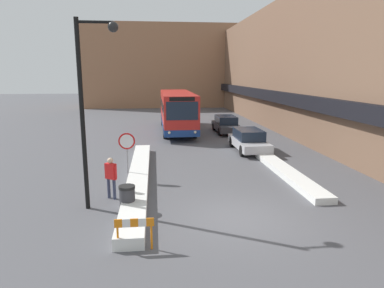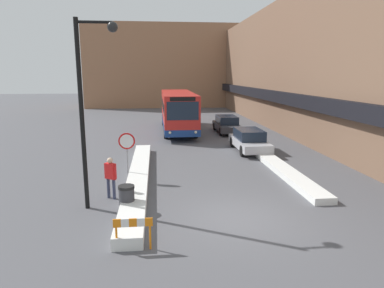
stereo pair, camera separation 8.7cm
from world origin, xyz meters
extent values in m
plane|color=#515156|center=(0.00, 0.00, 0.00)|extent=(160.00, 160.00, 0.00)
cube|color=brown|center=(10.00, 24.00, 5.48)|extent=(5.00, 60.00, 10.97)
cube|color=black|center=(7.25, 24.00, 3.05)|extent=(0.50, 60.00, 0.90)
cube|color=#996B4C|center=(0.00, 43.38, 6.03)|extent=(26.00, 8.00, 12.07)
cube|color=silver|center=(-3.60, 4.54, 0.19)|extent=(0.90, 12.86, 0.39)
cube|color=silver|center=(3.60, 4.68, 0.14)|extent=(0.90, 7.81, 0.29)
cube|color=red|center=(-0.87, 18.69, 1.91)|extent=(2.56, 11.17, 2.89)
cube|color=navy|center=(-0.87, 18.69, 0.72)|extent=(2.58, 11.19, 0.51)
cube|color=#192333|center=(-0.87, 18.69, 2.31)|extent=(2.59, 10.27, 0.79)
cube|color=#192333|center=(-0.87, 13.09, 2.34)|extent=(2.25, 0.03, 1.30)
cube|color=black|center=(-0.87, 13.09, 3.17)|extent=(1.79, 0.03, 0.28)
sphere|color=#F2EAC6|center=(-1.79, 13.08, 0.81)|extent=(0.20, 0.20, 0.20)
sphere|color=#F2EAC6|center=(0.05, 13.08, 0.81)|extent=(0.20, 0.20, 0.20)
cylinder|color=black|center=(-2.03, 15.23, 0.55)|extent=(0.28, 1.09, 1.09)
cylinder|color=black|center=(0.29, 15.23, 0.55)|extent=(0.28, 1.09, 1.09)
cylinder|color=black|center=(-2.03, 22.15, 0.55)|extent=(0.28, 1.09, 1.09)
cylinder|color=black|center=(0.29, 22.15, 0.55)|extent=(0.28, 1.09, 1.09)
cube|color=#B7B7BC|center=(3.20, 10.26, 0.52)|extent=(1.76, 4.49, 0.50)
cube|color=#192333|center=(3.20, 10.37, 1.09)|extent=(1.55, 2.47, 0.63)
cylinder|color=black|center=(4.00, 8.86, 0.34)|extent=(0.20, 0.68, 0.68)
cylinder|color=black|center=(2.40, 8.86, 0.34)|extent=(0.20, 0.68, 0.68)
cylinder|color=black|center=(4.00, 11.65, 0.34)|extent=(0.20, 0.68, 0.68)
cylinder|color=black|center=(2.40, 11.65, 0.34)|extent=(0.20, 0.68, 0.68)
cube|color=#38383D|center=(3.20, 17.39, 0.52)|extent=(1.76, 4.52, 0.51)
cube|color=#192333|center=(3.20, 17.50, 1.09)|extent=(1.55, 2.49, 0.64)
cylinder|color=black|center=(4.00, 15.99, 0.33)|extent=(0.20, 0.66, 0.66)
cylinder|color=black|center=(2.40, 15.99, 0.33)|extent=(0.20, 0.66, 0.66)
cylinder|color=black|center=(4.00, 18.79, 0.33)|extent=(0.20, 0.66, 0.66)
cylinder|color=black|center=(2.40, 18.79, 0.33)|extent=(0.20, 0.66, 0.66)
cylinder|color=gray|center=(-4.09, 4.82, 1.12)|extent=(0.07, 0.07, 2.25)
cylinder|color=red|center=(-4.09, 4.80, 1.87)|extent=(0.76, 0.03, 0.76)
cylinder|color=white|center=(-4.09, 4.78, 1.87)|extent=(0.62, 0.02, 0.62)
cylinder|color=black|center=(-5.32, 1.49, 3.37)|extent=(0.16, 0.16, 6.74)
cylinder|color=black|center=(-4.72, 1.49, 6.59)|extent=(1.20, 0.10, 0.10)
sphere|color=black|center=(-4.12, 1.49, 6.44)|extent=(0.36, 0.36, 0.36)
cylinder|color=#333851|center=(-4.68, 2.51, 0.41)|extent=(0.12, 0.12, 0.83)
cylinder|color=#333851|center=(-4.44, 2.33, 0.41)|extent=(0.12, 0.12, 0.83)
cube|color=red|center=(-4.56, 2.42, 1.14)|extent=(0.48, 0.43, 0.62)
sphere|color=beige|center=(-4.56, 2.42, 1.56)|extent=(0.23, 0.23, 0.23)
cylinder|color=red|center=(-4.74, 2.55, 1.11)|extent=(0.10, 0.10, 0.59)
cylinder|color=red|center=(-4.38, 2.29, 1.11)|extent=(0.10, 0.10, 0.59)
cylinder|color=#38383D|center=(-3.84, 1.07, 0.42)|extent=(0.56, 0.56, 0.85)
cylinder|color=black|center=(-3.84, 1.07, 0.90)|extent=(0.59, 0.59, 0.10)
cylinder|color=orange|center=(-3.89, -1.81, 0.35)|extent=(0.06, 0.06, 0.70)
cylinder|color=orange|center=(-2.95, -1.81, 0.35)|extent=(0.06, 0.06, 0.70)
cube|color=orange|center=(-3.86, -1.81, 0.82)|extent=(0.22, 0.04, 0.24)
cube|color=white|center=(-3.64, -1.81, 0.82)|extent=(0.22, 0.04, 0.24)
cube|color=orange|center=(-3.42, -1.81, 0.82)|extent=(0.22, 0.04, 0.24)
cube|color=white|center=(-3.20, -1.81, 0.82)|extent=(0.22, 0.04, 0.24)
cube|color=orange|center=(-2.98, -1.81, 0.82)|extent=(0.22, 0.04, 0.24)
camera|label=1|loc=(-2.78, -10.80, 4.87)|focal=32.00mm
camera|label=2|loc=(-2.70, -10.81, 4.87)|focal=32.00mm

